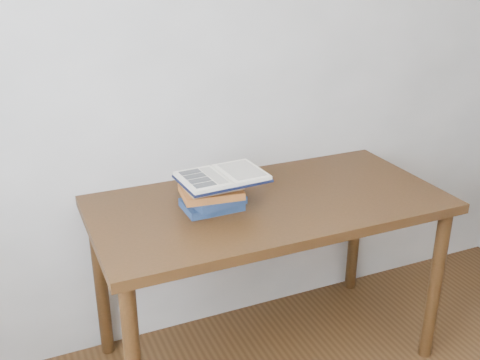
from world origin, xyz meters
name	(u,v)px	position (x,y,z in m)	size (l,w,h in m)	color
desk	(269,220)	(0.04, 1.38, 0.71)	(1.50, 0.75, 0.80)	#402310
book_stack	(212,195)	(-0.22, 1.39, 0.87)	(0.26, 0.20, 0.13)	navy
open_book	(222,177)	(-0.17, 1.39, 0.94)	(0.36, 0.26, 0.03)	black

